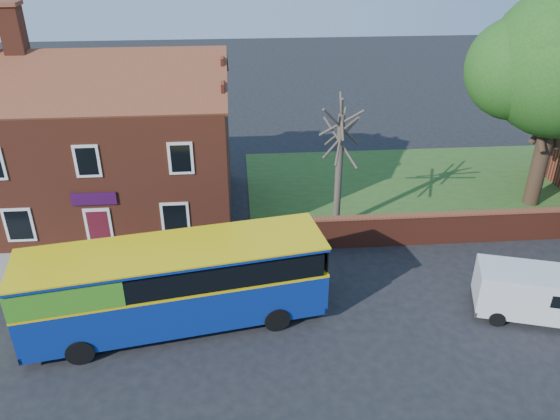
{
  "coord_description": "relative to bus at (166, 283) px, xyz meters",
  "views": [
    {
      "loc": [
        -0.47,
        -14.88,
        13.73
      ],
      "look_at": [
        1.15,
        5.0,
        3.17
      ],
      "focal_mm": 35.0,
      "sensor_mm": 36.0,
      "label": 1
    }
  ],
  "objects": [
    {
      "name": "ground",
      "position": [
        3.33,
        -1.93,
        -1.91
      ],
      "size": [
        120.0,
        120.0,
        0.0
      ],
      "primitive_type": "plane",
      "color": "black",
      "rests_on": "ground"
    },
    {
      "name": "pavement",
      "position": [
        -3.67,
        3.82,
        -1.85
      ],
      "size": [
        18.0,
        3.5,
        0.12
      ],
      "primitive_type": "cube",
      "color": "gray",
      "rests_on": "ground"
    },
    {
      "name": "kerb",
      "position": [
        -3.67,
        2.07,
        -1.84
      ],
      "size": [
        18.0,
        0.15,
        0.14
      ],
      "primitive_type": "cube",
      "color": "slate",
      "rests_on": "ground"
    },
    {
      "name": "grass_strip",
      "position": [
        16.33,
        11.07,
        -1.89
      ],
      "size": [
        26.0,
        12.0,
        0.04
      ],
      "primitive_type": "cube",
      "color": "#426B28",
      "rests_on": "ground"
    },
    {
      "name": "shop_building",
      "position": [
        -3.69,
        9.57,
        1.5
      ],
      "size": [
        12.3,
        8.13,
        10.5
      ],
      "color": "maroon",
      "rests_on": "ground"
    },
    {
      "name": "boundary_wall",
      "position": [
        16.33,
        5.07,
        -1.1
      ],
      "size": [
        22.0,
        0.38,
        1.6
      ],
      "color": "maroon",
      "rests_on": "ground"
    },
    {
      "name": "bus",
      "position": [
        0.0,
        0.0,
        0.0
      ],
      "size": [
        11.4,
        4.65,
        3.37
      ],
      "rotation": [
        0.0,
        0.0,
        0.17
      ],
      "color": "navy",
      "rests_on": "ground"
    },
    {
      "name": "van_near",
      "position": [
        14.16,
        -0.67,
        -0.78
      ],
      "size": [
        4.97,
        3.12,
        2.03
      ],
      "rotation": [
        0.0,
        0.0,
        -0.3
      ],
      "color": "silver",
      "rests_on": "ground"
    },
    {
      "name": "bare_tree",
      "position": [
        7.64,
        6.97,
        1.42
      ],
      "size": [
        2.43,
        2.9,
        6.49
      ],
      "color": "#4C4238",
      "rests_on": "ground"
    }
  ]
}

